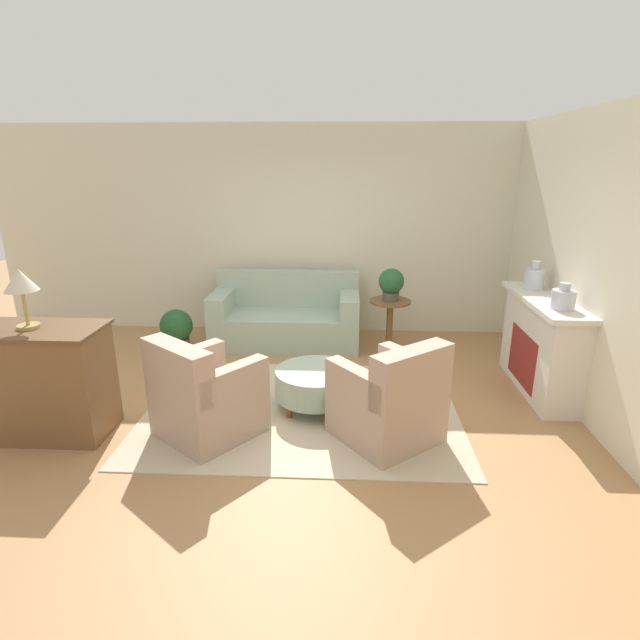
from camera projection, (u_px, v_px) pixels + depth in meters
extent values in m
plane|color=#AD7F51|center=(302.00, 410.00, 4.87)|extent=(16.00, 16.00, 0.00)
cube|color=beige|center=(317.00, 231.00, 6.85)|extent=(8.93, 0.12, 2.80)
cube|color=beige|center=(609.00, 272.00, 4.31)|extent=(0.12, 9.26, 2.80)
cube|color=beige|center=(302.00, 409.00, 4.87)|extent=(3.00, 2.22, 0.01)
cube|color=#9EB29E|center=(286.00, 328.00, 6.57)|extent=(1.90, 0.88, 0.44)
cube|color=#9EB29E|center=(288.00, 288.00, 6.75)|extent=(1.90, 0.20, 0.48)
cube|color=#9EB29E|center=(222.00, 302.00, 6.48)|extent=(0.24, 0.84, 0.26)
cube|color=#9EB29E|center=(349.00, 304.00, 6.40)|extent=(0.24, 0.84, 0.26)
cube|color=brown|center=(282.00, 353.00, 6.23)|extent=(1.71, 0.05, 0.06)
cube|color=tan|center=(210.00, 409.00, 4.40)|extent=(1.06, 1.06, 0.45)
cube|color=tan|center=(178.00, 371.00, 4.06)|extent=(0.71, 0.62, 0.45)
cube|color=tan|center=(231.00, 381.00, 4.12)|extent=(0.56, 0.65, 0.25)
cube|color=tan|center=(189.00, 363.00, 4.50)|extent=(0.56, 0.65, 0.25)
cube|color=brown|center=(242.00, 414.00, 4.71)|extent=(0.56, 0.46, 0.06)
cube|color=tan|center=(385.00, 413.00, 4.32)|extent=(1.06, 1.06, 0.45)
cube|color=tan|center=(412.00, 376.00, 3.97)|extent=(0.71, 0.62, 0.45)
cube|color=tan|center=(411.00, 367.00, 4.40)|extent=(0.56, 0.65, 0.25)
cube|color=tan|center=(358.00, 384.00, 4.07)|extent=(0.56, 0.65, 0.25)
cube|color=brown|center=(359.00, 417.00, 4.66)|extent=(0.56, 0.46, 0.06)
cylinder|color=#9EB29E|center=(316.00, 383.00, 4.85)|extent=(0.79, 0.79, 0.27)
cylinder|color=brown|center=(289.00, 411.00, 4.69)|extent=(0.05, 0.05, 0.12)
cylinder|color=brown|center=(340.00, 413.00, 4.67)|extent=(0.05, 0.05, 0.12)
cylinder|color=brown|center=(294.00, 390.00, 5.15)|extent=(0.05, 0.05, 0.12)
cylinder|color=brown|center=(340.00, 391.00, 5.12)|extent=(0.05, 0.05, 0.12)
cylinder|color=brown|center=(390.00, 301.00, 6.15)|extent=(0.50, 0.50, 0.03)
cylinder|color=brown|center=(389.00, 328.00, 6.25)|extent=(0.08, 0.08, 0.65)
cylinder|color=brown|center=(388.00, 351.00, 6.35)|extent=(0.28, 0.28, 0.03)
cube|color=silver|center=(542.00, 345.00, 5.16)|extent=(0.36, 1.38, 1.01)
cube|color=maroon|center=(523.00, 358.00, 5.21)|extent=(0.02, 0.76, 0.55)
cube|color=silver|center=(546.00, 301.00, 5.02)|extent=(0.44, 1.48, 0.05)
cube|color=brown|center=(39.00, 382.00, 4.33)|extent=(1.15, 0.55, 0.99)
cube|color=brown|center=(29.00, 330.00, 4.18)|extent=(1.19, 0.59, 0.03)
cylinder|color=silver|center=(534.00, 279.00, 5.34)|extent=(0.20, 0.20, 0.22)
cylinder|color=silver|center=(536.00, 265.00, 5.29)|extent=(0.09, 0.09, 0.09)
cylinder|color=silver|center=(563.00, 300.00, 4.62)|extent=(0.21, 0.21, 0.18)
cylinder|color=silver|center=(565.00, 287.00, 4.58)|extent=(0.10, 0.10, 0.07)
cylinder|color=#4C4742|center=(391.00, 296.00, 6.13)|extent=(0.20, 0.20, 0.11)
sphere|color=#23562D|center=(391.00, 281.00, 6.07)|extent=(0.31, 0.31, 0.31)
cylinder|color=#4C4742|center=(178.00, 344.00, 6.38)|extent=(0.30, 0.30, 0.16)
sphere|color=#23562D|center=(176.00, 325.00, 6.30)|extent=(0.41, 0.41, 0.41)
cylinder|color=tan|center=(29.00, 326.00, 4.17)|extent=(0.18, 0.18, 0.03)
cylinder|color=tan|center=(25.00, 308.00, 4.12)|extent=(0.03, 0.03, 0.29)
cone|color=beige|center=(20.00, 280.00, 4.05)|extent=(0.27, 0.27, 0.18)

